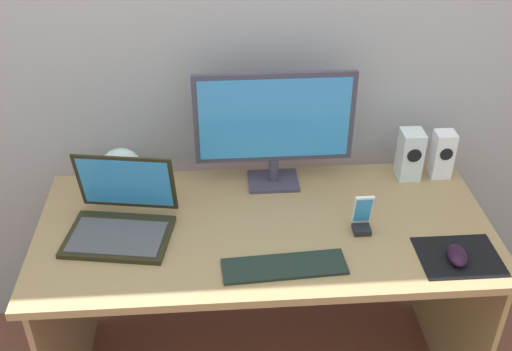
# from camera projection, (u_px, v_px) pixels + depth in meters

# --- Properties ---
(wall_back) EXTENTS (6.00, 0.04, 2.50)m
(wall_back) POSITION_uv_depth(u_px,v_px,m) (255.00, 34.00, 2.10)
(wall_back) COLOR #9E9EA6
(wall_back) RESTS_ON ground_plane
(desk) EXTENTS (1.49, 0.69, 0.76)m
(desk) POSITION_uv_depth(u_px,v_px,m) (264.00, 260.00, 2.10)
(desk) COLOR #9B7C52
(desk) RESTS_ON ground_plane
(monitor) EXTENTS (0.55, 0.14, 0.43)m
(monitor) POSITION_uv_depth(u_px,v_px,m) (274.00, 124.00, 2.09)
(monitor) COLOR #3B384D
(monitor) RESTS_ON desk
(speaker_right) EXTENTS (0.07, 0.07, 0.18)m
(speaker_right) POSITION_uv_depth(u_px,v_px,m) (442.00, 154.00, 2.22)
(speaker_right) COLOR white
(speaker_right) RESTS_ON desk
(speaker_near_monitor) EXTENTS (0.08, 0.09, 0.19)m
(speaker_near_monitor) POSITION_uv_depth(u_px,v_px,m) (410.00, 155.00, 2.21)
(speaker_near_monitor) COLOR silver
(speaker_near_monitor) RESTS_ON desk
(laptop) EXTENTS (0.37, 0.33, 0.24)m
(laptop) POSITION_uv_depth(u_px,v_px,m) (121.00, 218.00, 1.97)
(laptop) COLOR black
(laptop) RESTS_ON desk
(fishbowl) EXTENTS (0.15, 0.15, 0.15)m
(fishbowl) POSITION_uv_depth(u_px,v_px,m) (121.00, 170.00, 2.16)
(fishbowl) COLOR silver
(fishbowl) RESTS_ON desk
(keyboard_external) EXTENTS (0.38, 0.13, 0.01)m
(keyboard_external) POSITION_uv_depth(u_px,v_px,m) (284.00, 267.00, 1.84)
(keyboard_external) COLOR black
(keyboard_external) RESTS_ON desk
(mousepad) EXTENTS (0.25, 0.20, 0.00)m
(mousepad) POSITION_uv_depth(u_px,v_px,m) (459.00, 257.00, 1.88)
(mousepad) COLOR black
(mousepad) RESTS_ON desk
(mouse) EXTENTS (0.08, 0.11, 0.04)m
(mouse) POSITION_uv_depth(u_px,v_px,m) (457.00, 256.00, 1.86)
(mouse) COLOR black
(mouse) RESTS_ON mousepad
(phone_in_dock) EXTENTS (0.06, 0.06, 0.14)m
(phone_in_dock) POSITION_uv_depth(u_px,v_px,m) (362.00, 219.00, 1.96)
(phone_in_dock) COLOR black
(phone_in_dock) RESTS_ON desk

